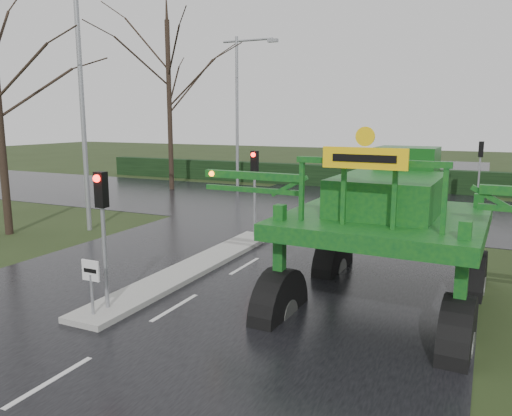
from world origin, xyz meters
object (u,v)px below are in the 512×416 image
at_px(traffic_signal_mid, 255,175).
at_px(crop_sprayer, 285,204).
at_px(traffic_signal_far, 480,159).
at_px(street_light_left_far, 241,99).
at_px(street_light_left_near, 87,88).
at_px(keep_left_sign, 91,278).
at_px(traffic_signal_near, 102,211).
at_px(white_sedan, 361,202).

distance_m(traffic_signal_mid, crop_sprayer, 7.49).
relative_size(traffic_signal_far, street_light_left_far, 0.35).
bearing_deg(street_light_left_near, street_light_left_far, 90.00).
relative_size(street_light_left_far, crop_sprayer, 0.97).
relative_size(keep_left_sign, street_light_left_near, 0.14).
height_order(traffic_signal_far, street_light_left_near, street_light_left_near).
relative_size(traffic_signal_near, white_sedan, 0.89).
relative_size(traffic_signal_near, traffic_signal_far, 1.00).
height_order(street_light_left_near, street_light_left_far, same).
height_order(traffic_signal_mid, street_light_left_far, street_light_left_far).
xyz_separation_m(traffic_signal_mid, street_light_left_near, (-6.89, -1.49, 3.40)).
bearing_deg(crop_sprayer, street_light_left_near, 157.53).
relative_size(street_light_left_far, white_sedan, 2.53).
distance_m(keep_left_sign, traffic_signal_mid, 9.12).
relative_size(keep_left_sign, traffic_signal_far, 0.38).
distance_m(traffic_signal_far, crop_sprayer, 19.35).
xyz_separation_m(traffic_signal_far, street_light_left_near, (-14.69, -14.01, 3.40)).
bearing_deg(traffic_signal_mid, white_sedan, 80.72).
relative_size(traffic_signal_near, crop_sprayer, 0.34).
xyz_separation_m(traffic_signal_mid, traffic_signal_far, (7.80, 12.52, 0.00)).
xyz_separation_m(traffic_signal_near, traffic_signal_far, (7.80, 21.02, 0.00)).
xyz_separation_m(traffic_signal_near, white_sedan, (1.75, 19.21, -2.59)).
relative_size(keep_left_sign, street_light_left_far, 0.14).
relative_size(traffic_signal_near, street_light_left_far, 0.35).
bearing_deg(white_sedan, street_light_left_far, 76.63).
bearing_deg(street_light_left_near, traffic_signal_near, -45.47).
relative_size(keep_left_sign, traffic_signal_mid, 0.38).
relative_size(keep_left_sign, traffic_signal_near, 0.38).
distance_m(traffic_signal_near, traffic_signal_far, 22.42).
xyz_separation_m(keep_left_sign, crop_sprayer, (3.85, 2.57, 1.65)).
distance_m(traffic_signal_mid, street_light_left_near, 7.83).
bearing_deg(white_sedan, traffic_signal_near, 173.14).
height_order(keep_left_sign, crop_sprayer, crop_sprayer).
bearing_deg(street_light_left_near, traffic_signal_far, 43.63).
height_order(traffic_signal_far, crop_sprayer, crop_sprayer).
bearing_deg(traffic_signal_near, keep_left_sign, -90.00).
xyz_separation_m(street_light_left_far, crop_sprayer, (10.74, -18.93, -3.28)).
bearing_deg(traffic_signal_far, keep_left_sign, 70.07).
relative_size(crop_sprayer, white_sedan, 2.59).
distance_m(crop_sprayer, white_sedan, 17.48).
distance_m(traffic_signal_mid, white_sedan, 11.16).
bearing_deg(crop_sprayer, traffic_signal_mid, 123.11).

